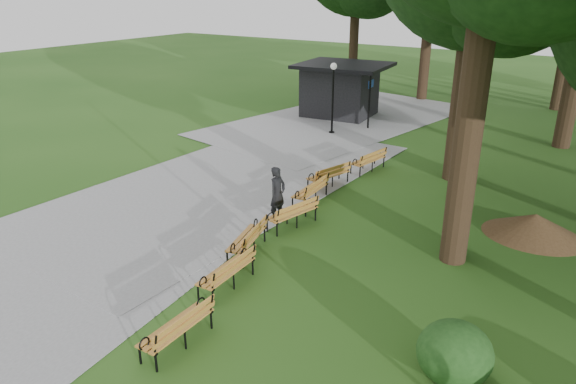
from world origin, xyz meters
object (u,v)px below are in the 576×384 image
Objects in this scene: bench_2 at (246,239)px; bench_4 at (310,190)px; bench_0 at (176,327)px; lamp_post at (333,84)px; bench_6 at (368,160)px; bench_1 at (226,271)px; person at (278,194)px; bench_5 at (328,175)px; dirt_mound at (535,225)px; bench_3 at (292,213)px; kiosk at (340,90)px.

bench_2 and bench_4 have the same top height.
bench_0 is 1.00× the size of bench_2.
bench_6 is at bearing -46.70° from lamp_post.
bench_1 is 9.91m from bench_6.
bench_0 is 12.29m from bench_6.
lamp_post is at bearing -159.19° from bench_4.
person is 0.92× the size of bench_1.
bench_2 is 1.00× the size of bench_5.
lamp_post reaches higher than bench_2.
bench_4 is (0.11, 1.79, -0.44)m from person.
lamp_post is 7.69m from bench_5.
lamp_post reaches higher than dirt_mound.
person reaches higher than bench_2.
bench_6 is (-0.85, 9.88, 0.00)m from bench_1.
person reaches higher than bench_3.
bench_3 is 2.01m from bench_4.
bench_2 is at bearing 21.96° from bench_5.
bench_6 is at bearing -177.58° from bench_1.
dirt_mound is 10.86m from bench_0.
bench_4 is (5.21, -11.86, -1.03)m from kiosk.
person is 4.20m from bench_1.
person is at bearing -6.85° from bench_4.
dirt_mound is at bearing 138.58° from bench_1.
person is at bearing 6.36° from bench_6.
bench_3 is at bearing 12.45° from bench_6.
dirt_mound is at bearing 98.21° from bench_4.
bench_0 is 1.00× the size of bench_4.
dirt_mound is 7.14m from bench_5.
bench_1 is at bearing 7.36° from bench_4.
kiosk reaches higher than bench_4.
kiosk reaches higher than person.
bench_3 is (-1.17, 6.18, 0.00)m from bench_0.
bench_3 is 1.00× the size of bench_5.
bench_2 is 2.17m from bench_3.
bench_0 is 2.40m from bench_1.
kiosk is 11.37m from bench_5.
lamp_post is 6.07m from bench_6.
dirt_mound is at bearing -32.88° from lamp_post.
bench_2 is (-6.47, -5.52, 0.09)m from dirt_mound.
bench_1 and bench_2 have the same top height.
bench_6 is at bearing 158.11° from dirt_mound.
bench_3 is (0.09, 2.17, 0.00)m from bench_2.
bench_3 and bench_5 have the same top height.
bench_1 and bench_4 have the same top height.
lamp_post is at bearing -136.72° from bench_5.
bench_1 is 7.60m from bench_5.
lamp_post is 1.83× the size of bench_6.
person reaches higher than bench_0.
bench_4 is 4.09m from bench_6.
bench_1 is 1.00× the size of bench_6.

